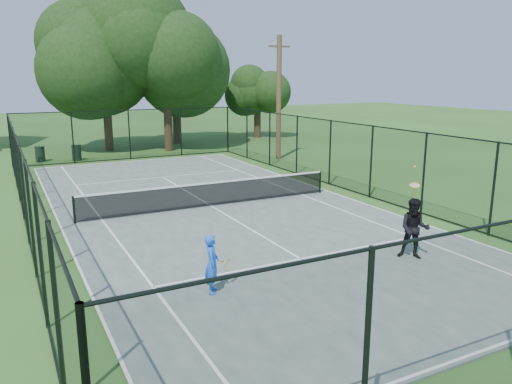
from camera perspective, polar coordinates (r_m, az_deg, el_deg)
name	(u,v)px	position (r m, az deg, el deg)	size (l,w,h in m)	color
ground	(212,208)	(19.25, -5.09, -1.80)	(120.00, 120.00, 0.00)	#324F1B
tennis_court	(212,207)	(19.25, -5.09, -1.72)	(11.00, 24.00, 0.06)	#4D5B55
tennis_net	(211,193)	(19.11, -5.12, -0.13)	(10.08, 0.08, 0.95)	black
fence	(211,169)	(18.93, -5.18, 2.59)	(13.10, 26.10, 3.00)	black
tree_near_left	(104,59)	(35.32, -17.02, 14.33)	(7.53, 7.53, 9.82)	#332114
tree_near_mid	(166,63)	(34.32, -10.27, 14.34)	(7.21, 7.21, 9.43)	#332114
tree_near_right	(175,68)	(38.03, -9.29, 13.80)	(6.30, 6.30, 8.69)	#332114
tree_far_right	(257,95)	(41.31, 0.16, 11.03)	(4.24, 4.24, 5.60)	#332114
trash_bin_left	(40,154)	(32.20, -23.45, 4.01)	(0.58, 0.58, 0.90)	black
trash_bin_right	(77,153)	(31.83, -19.82, 4.25)	(0.58, 0.58, 0.93)	black
utility_pole	(279,97)	(30.29, 2.62, 10.75)	(1.40, 0.30, 7.29)	#4C3823
player_blue	(212,264)	(11.53, -5.03, -8.18)	(0.84, 0.60, 1.39)	blue
player_black	(414,229)	(14.22, 17.64, -4.00)	(1.02, 1.02, 2.48)	black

